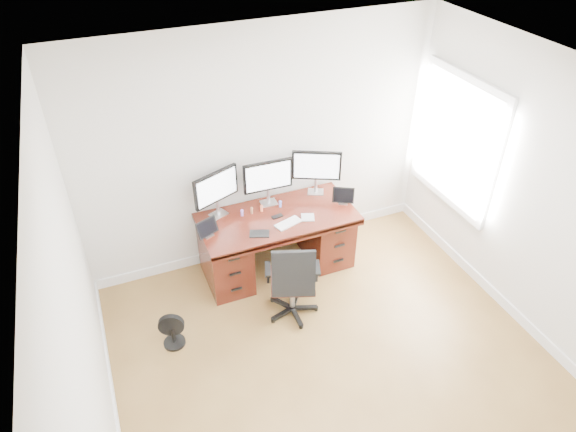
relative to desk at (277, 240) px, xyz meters
name	(u,v)px	position (x,y,z in m)	size (l,w,h in m)	color
ground	(351,391)	(0.00, -1.83, -0.40)	(4.50, 4.50, 0.00)	olive
back_wall	(262,148)	(0.00, 0.42, 0.95)	(4.00, 0.10, 2.70)	silver
right_wall	(556,214)	(2.00, -1.72, 0.95)	(0.10, 4.50, 2.70)	silver
desk	(277,240)	(0.00, 0.00, 0.00)	(1.70, 0.80, 0.75)	#45160D
office_chair	(293,292)	(-0.13, -0.76, -0.09)	(0.65, 0.65, 0.96)	black
floor_fan	(172,331)	(-1.36, -0.68, -0.22)	(0.26, 0.22, 0.37)	black
monitor_left	(216,188)	(-0.58, 0.24, 0.68)	(0.52, 0.24, 0.53)	silver
monitor_center	(268,177)	(0.00, 0.24, 0.68)	(0.55, 0.15, 0.53)	silver
monitor_right	(317,167)	(0.58, 0.24, 0.68)	(0.51, 0.28, 0.53)	silver
tablet_left	(207,229)	(-0.78, -0.08, 0.43)	(0.25, 0.16, 0.19)	silver
tablet_right	(344,197)	(0.77, -0.08, 0.43)	(0.24, 0.18, 0.19)	silver
keyboard	(288,223)	(0.05, -0.21, 0.36)	(0.29, 0.13, 0.01)	white
trackpad	(308,217)	(0.29, -0.18, 0.35)	(0.14, 0.14, 0.01)	#B6B8BD
drawing_tablet	(259,234)	(-0.29, -0.26, 0.35)	(0.20, 0.13, 0.01)	black
phone	(277,216)	(-0.01, -0.04, 0.35)	(0.12, 0.06, 0.01)	black
figurine_purple	(242,212)	(-0.35, 0.12, 0.39)	(0.03, 0.03, 0.08)	#9B6DD9
figurine_brown	(252,210)	(-0.24, 0.12, 0.39)	(0.03, 0.03, 0.08)	brown
figurine_orange	(262,208)	(-0.13, 0.12, 0.39)	(0.03, 0.03, 0.08)	#FC8154
figurine_blue	(280,203)	(0.09, 0.12, 0.39)	(0.03, 0.03, 0.08)	#5F70DB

